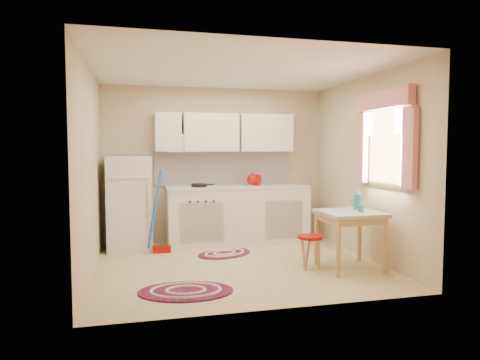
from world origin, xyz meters
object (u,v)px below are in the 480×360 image
base_cabinets (238,216)px  stool (310,252)px  fridge (130,203)px  table (350,240)px

base_cabinets → stool: (0.53, -1.69, -0.23)m
fridge → base_cabinets: fridge is taller
base_cabinets → fridge: bearing=-178.3°
fridge → table: size_ratio=1.94×
table → base_cabinets: bearing=119.2°
fridge → base_cabinets: bearing=1.7°
fridge → base_cabinets: (1.68, 0.05, -0.26)m
base_cabinets → stool: base_cabinets is taller
fridge → stool: fridge is taller
base_cabinets → stool: size_ratio=5.36×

